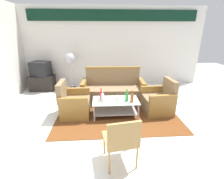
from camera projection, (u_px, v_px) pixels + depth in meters
The scene contains 16 objects.
ground_plane at pixel (124, 127), 3.52m from camera, with size 14.00×14.00×0.00m, color white.
wall_back at pixel (114, 45), 5.87m from camera, with size 6.52×0.19×2.80m.
rug at pixel (117, 111), 4.19m from camera, with size 2.94×2.26×0.01m, color brown.
couch at pixel (113, 90), 4.77m from camera, with size 1.82×0.80×0.96m.
armchair_left at pixel (74, 104), 3.95m from camera, with size 0.70×0.76×0.85m.
armchair_right at pixel (158, 101), 4.11m from camera, with size 0.74×0.80×0.85m.
coffee_table at pixel (116, 105), 3.92m from camera, with size 1.10×0.60×0.40m.
bottle_green at pixel (127, 97), 3.77m from camera, with size 0.07×0.07×0.30m.
bottle_clear at pixel (103, 97), 3.78m from camera, with size 0.07×0.07×0.26m.
bottle_brown at pixel (132, 98), 3.71m from camera, with size 0.07×0.07×0.30m.
bottle_red at pixel (101, 95), 3.87m from camera, with size 0.07×0.07×0.29m.
cup at pixel (118, 98), 3.89m from camera, with size 0.08×0.08×0.10m, color silver.
tv_stand at pixel (43, 83), 5.66m from camera, with size 0.80×0.50×0.52m, color black.
television at pixel (41, 69), 5.49m from camera, with size 0.70×0.59×0.48m.
pedestal_fan at pixel (70, 61), 5.51m from camera, with size 0.36×0.36×1.27m.
wicker_chair at pixel (122, 139), 2.35m from camera, with size 0.55×0.55×0.84m.
Camera 1 is at (-0.47, -3.00, 1.98)m, focal length 25.80 mm.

